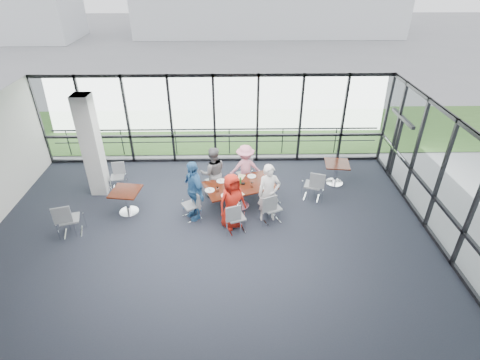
{
  "coord_description": "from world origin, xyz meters",
  "views": [
    {
      "loc": [
        0.65,
        -7.19,
        6.56
      ],
      "look_at": [
        0.83,
        1.79,
        1.1
      ],
      "focal_mm": 28.0,
      "sensor_mm": 36.0,
      "label": 1
    }
  ],
  "objects_px": {
    "main_table": "(240,188)",
    "chair_spare_lb": "(117,177)",
    "structural_column": "(92,146)",
    "chair_main_nr": "(272,208)",
    "diner_end": "(194,190)",
    "diner_near_right": "(269,193)",
    "chair_main_end": "(191,205)",
    "chair_main_fl": "(213,181)",
    "side_table_right": "(337,167)",
    "side_table_left": "(126,194)",
    "chair_main_nl": "(236,217)",
    "chair_spare_la": "(70,219)",
    "diner_far_left": "(213,173)",
    "chair_spare_r": "(313,185)",
    "chair_main_fr": "(245,174)",
    "diner_near_left": "(232,201)",
    "diner_far_right": "(245,168)"
  },
  "relations": [
    {
      "from": "chair_main_nr",
      "to": "chair_main_fr",
      "type": "xyz_separation_m",
      "value": [
        -0.7,
        1.88,
        -0.01
      ]
    },
    {
      "from": "diner_far_right",
      "to": "diner_near_left",
      "type": "bearing_deg",
      "value": 68.9
    },
    {
      "from": "main_table",
      "to": "chair_main_end",
      "type": "height_order",
      "value": "chair_main_end"
    },
    {
      "from": "chair_main_fr",
      "to": "chair_spare_la",
      "type": "height_order",
      "value": "chair_spare_la"
    },
    {
      "from": "chair_main_fl",
      "to": "chair_main_fr",
      "type": "bearing_deg",
      "value": 167.13
    },
    {
      "from": "diner_near_right",
      "to": "diner_end",
      "type": "relative_size",
      "value": 0.96
    },
    {
      "from": "structural_column",
      "to": "chair_main_nr",
      "type": "relative_size",
      "value": 3.45
    },
    {
      "from": "chair_main_fl",
      "to": "chair_main_end",
      "type": "xyz_separation_m",
      "value": [
        -0.57,
        -1.35,
        0.04
      ]
    },
    {
      "from": "structural_column",
      "to": "chair_main_fl",
      "type": "distance_m",
      "value": 3.8
    },
    {
      "from": "main_table",
      "to": "side_table_right",
      "type": "height_order",
      "value": "same"
    },
    {
      "from": "diner_near_left",
      "to": "chair_spare_la",
      "type": "relative_size",
      "value": 1.66
    },
    {
      "from": "diner_far_left",
      "to": "chair_spare_r",
      "type": "xyz_separation_m",
      "value": [
        3.05,
        -0.19,
        -0.35
      ]
    },
    {
      "from": "chair_main_fr",
      "to": "chair_main_end",
      "type": "distance_m",
      "value": 2.3
    },
    {
      "from": "side_table_left",
      "to": "diner_near_right",
      "type": "height_order",
      "value": "diner_near_right"
    },
    {
      "from": "diner_far_left",
      "to": "chair_main_end",
      "type": "bearing_deg",
      "value": 52.57
    },
    {
      "from": "diner_near_left",
      "to": "chair_main_fr",
      "type": "bearing_deg",
      "value": 47.14
    },
    {
      "from": "main_table",
      "to": "chair_spare_la",
      "type": "bearing_deg",
      "value": 175.74
    },
    {
      "from": "side_table_right",
      "to": "diner_near_right",
      "type": "height_order",
      "value": "diner_near_right"
    },
    {
      "from": "structural_column",
      "to": "diner_far_right",
      "type": "height_order",
      "value": "structural_column"
    },
    {
      "from": "diner_far_left",
      "to": "chair_main_end",
      "type": "height_order",
      "value": "diner_far_left"
    },
    {
      "from": "structural_column",
      "to": "main_table",
      "type": "distance_m",
      "value": 4.62
    },
    {
      "from": "chair_main_fr",
      "to": "chair_main_end",
      "type": "height_order",
      "value": "chair_main_end"
    },
    {
      "from": "side_table_right",
      "to": "chair_main_fr",
      "type": "xyz_separation_m",
      "value": [
        -2.99,
        -0.14,
        -0.17
      ]
    },
    {
      "from": "diner_near_right",
      "to": "chair_spare_la",
      "type": "xyz_separation_m",
      "value": [
        -5.36,
        -0.57,
        -0.37
      ]
    },
    {
      "from": "diner_near_right",
      "to": "diner_far_right",
      "type": "distance_m",
      "value": 1.69
    },
    {
      "from": "main_table",
      "to": "side_table_left",
      "type": "relative_size",
      "value": 2.53
    },
    {
      "from": "side_table_left",
      "to": "chair_main_nl",
      "type": "relative_size",
      "value": 0.99
    },
    {
      "from": "diner_near_right",
      "to": "chair_main_end",
      "type": "bearing_deg",
      "value": 169.27
    },
    {
      "from": "chair_main_end",
      "to": "chair_main_fl",
      "type": "bearing_deg",
      "value": 126.18
    },
    {
      "from": "side_table_left",
      "to": "chair_spare_r",
      "type": "height_order",
      "value": "chair_spare_r"
    },
    {
      "from": "structural_column",
      "to": "chair_main_fl",
      "type": "height_order",
      "value": "structural_column"
    },
    {
      "from": "side_table_right",
      "to": "chair_main_fl",
      "type": "bearing_deg",
      "value": -173.26
    },
    {
      "from": "diner_near_right",
      "to": "chair_spare_lb",
      "type": "xyz_separation_m",
      "value": [
        -4.7,
        1.71,
        -0.45
      ]
    },
    {
      "from": "diner_near_left",
      "to": "chair_spare_lb",
      "type": "xyz_separation_m",
      "value": [
        -3.67,
        2.01,
        -0.4
      ]
    },
    {
      "from": "diner_near_right",
      "to": "diner_far_right",
      "type": "xyz_separation_m",
      "value": [
        -0.61,
        1.57,
        -0.09
      ]
    },
    {
      "from": "diner_far_right",
      "to": "chair_spare_r",
      "type": "height_order",
      "value": "diner_far_right"
    },
    {
      "from": "diner_far_right",
      "to": "chair_main_nl",
      "type": "xyz_separation_m",
      "value": [
        -0.31,
        -2.1,
        -0.33
      ]
    },
    {
      "from": "chair_spare_la",
      "to": "diner_far_left",
      "type": "bearing_deg",
      "value": 9.24
    },
    {
      "from": "main_table",
      "to": "chair_main_nr",
      "type": "bearing_deg",
      "value": -59.86
    },
    {
      "from": "structural_column",
      "to": "diner_end",
      "type": "xyz_separation_m",
      "value": [
        3.14,
        -1.42,
        -0.69
      ]
    },
    {
      "from": "main_table",
      "to": "chair_spare_lb",
      "type": "relative_size",
      "value": 2.69
    },
    {
      "from": "chair_main_nl",
      "to": "diner_far_right",
      "type": "bearing_deg",
      "value": 62.26
    },
    {
      "from": "side_table_left",
      "to": "side_table_right",
      "type": "bearing_deg",
      "value": 13.14
    },
    {
      "from": "diner_near_right",
      "to": "diner_far_right",
      "type": "relative_size",
      "value": 1.11
    },
    {
      "from": "side_table_right",
      "to": "diner_far_right",
      "type": "distance_m",
      "value": 3.01
    },
    {
      "from": "structural_column",
      "to": "side_table_right",
      "type": "distance_m",
      "value": 7.67
    },
    {
      "from": "chair_main_nl",
      "to": "chair_spare_la",
      "type": "height_order",
      "value": "chair_spare_la"
    },
    {
      "from": "diner_end",
      "to": "diner_near_right",
      "type": "bearing_deg",
      "value": 56.07
    },
    {
      "from": "chair_main_nl",
      "to": "chair_spare_lb",
      "type": "xyz_separation_m",
      "value": [
        -3.78,
        2.24,
        -0.03
      ]
    },
    {
      "from": "side_table_left",
      "to": "diner_far_right",
      "type": "bearing_deg",
      "value": 18.81
    }
  ]
}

